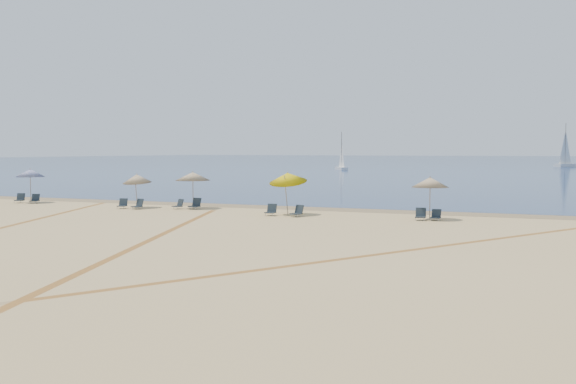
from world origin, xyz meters
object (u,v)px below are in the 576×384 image
at_px(umbrella_3, 288,177).
at_px(chair_0, 20,199).
at_px(umbrella_4, 430,182).
at_px(chair_8, 421,215).
at_px(chair_2, 123,204).
at_px(sailboat_0, 565,154).
at_px(umbrella_0, 30,173).
at_px(umbrella_1, 137,179).
at_px(chair_4, 179,205).
at_px(umbrella_2, 193,176).
at_px(chair_6, 271,210).
at_px(chair_3, 138,205).
at_px(chair_9, 436,216).
at_px(chair_1, 35,199).
at_px(sailboat_2, 342,158).
at_px(chair_7, 298,212).
at_px(chair_5, 195,204).

distance_m(umbrella_3, chair_0, 21.35).
distance_m(umbrella_4, chair_8, 1.89).
relative_size(chair_2, sailboat_0, 0.08).
distance_m(umbrella_0, umbrella_1, 9.73).
xyz_separation_m(umbrella_4, chair_4, (-16.24, 0.34, -1.76)).
height_order(umbrella_2, chair_6, umbrella_2).
xyz_separation_m(chair_3, chair_8, (18.16, 0.22, 0.00)).
distance_m(chair_9, sailboat_0, 126.06).
bearing_deg(chair_8, chair_9, 1.31).
height_order(umbrella_4, chair_2, umbrella_4).
distance_m(umbrella_2, chair_1, 12.64).
xyz_separation_m(umbrella_4, sailboat_2, (-33.22, 85.54, 0.14)).
xyz_separation_m(umbrella_0, umbrella_2, (13.36, 0.34, -0.05)).
relative_size(umbrella_4, chair_3, 3.19).
bearing_deg(umbrella_3, chair_0, 178.03).
xyz_separation_m(chair_2, chair_6, (10.85, -0.58, 0.01)).
height_order(umbrella_4, chair_9, umbrella_4).
distance_m(chair_3, chair_7, 11.31).
relative_size(umbrella_2, chair_1, 3.01).
xyz_separation_m(umbrella_3, sailboat_2, (-24.95, 85.98, -0.01)).
bearing_deg(umbrella_0, chair_7, -5.87).
height_order(umbrella_4, chair_6, umbrella_4).
relative_size(umbrella_2, chair_5, 3.23).
bearing_deg(chair_3, chair_0, -174.28).
distance_m(umbrella_4, chair_1, 28.18).
distance_m(umbrella_3, chair_1, 19.96).
xyz_separation_m(umbrella_4, chair_8, (-0.37, -0.64, -1.74)).
distance_m(chair_5, chair_8, 14.76).
bearing_deg(chair_2, umbrella_3, -14.69).
relative_size(umbrella_2, chair_8, 3.38).
bearing_deg(umbrella_3, chair_4, 174.40).
bearing_deg(chair_6, chair_4, 163.06).
xyz_separation_m(umbrella_0, chair_2, (9.22, -1.58, -1.85)).
distance_m(umbrella_3, umbrella_4, 8.28).
bearing_deg(chair_7, umbrella_0, -166.93).
relative_size(umbrella_3, sailboat_2, 0.38).
bearing_deg(umbrella_3, sailboat_2, 106.18).
xyz_separation_m(umbrella_1, chair_6, (10.36, -1.49, -1.62)).
relative_size(chair_6, chair_7, 0.87).
relative_size(chair_7, chair_8, 1.11).
bearing_deg(chair_8, chair_1, 170.51).
relative_size(chair_0, chair_4, 1.06).
bearing_deg(sailboat_2, umbrella_1, -114.20).
bearing_deg(chair_3, chair_9, 12.71).
distance_m(umbrella_0, umbrella_3, 20.76).
bearing_deg(chair_1, sailboat_2, 72.57).
relative_size(chair_3, chair_6, 1.08).
height_order(umbrella_1, chair_3, umbrella_1).
xyz_separation_m(umbrella_0, chair_3, (10.47, -1.64, -1.84)).
xyz_separation_m(chair_1, chair_5, (13.04, 0.21, 0.02)).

